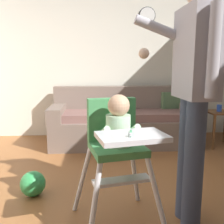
# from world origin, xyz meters

# --- Properties ---
(ground) EXTENTS (6.06, 6.44, 0.10)m
(ground) POSITION_xyz_m (0.00, 0.00, -0.05)
(ground) COLOR #915A31
(wall_far) EXTENTS (5.26, 0.06, 2.69)m
(wall_far) POSITION_xyz_m (0.00, 2.45, 1.34)
(wall_far) COLOR silver
(wall_far) RESTS_ON ground
(couch) EXTENTS (2.20, 0.86, 0.86)m
(couch) POSITION_xyz_m (0.33, 1.93, 0.33)
(couch) COLOR #766459
(couch) RESTS_ON ground
(high_chair) EXTENTS (0.71, 0.81, 0.99)m
(high_chair) POSITION_xyz_m (0.04, -0.14, 0.68)
(high_chair) COLOR silver
(high_chair) RESTS_ON ground
(adult_standing) EXTENTS (0.52, 0.49, 1.75)m
(adult_standing) POSITION_xyz_m (0.58, -0.13, 0.99)
(adult_standing) COLOR #3C465F
(adult_standing) RESTS_ON ground
(toy_ball) EXTENTS (0.23, 0.23, 0.23)m
(toy_ball) POSITION_xyz_m (-0.69, 0.34, 0.11)
(toy_ball) COLOR green
(toy_ball) RESTS_ON ground
(side_table) EXTENTS (0.40, 0.40, 0.52)m
(side_table) POSITION_xyz_m (1.73, 1.68, 0.38)
(side_table) COLOR brown
(side_table) RESTS_ON ground
(sippy_cup) EXTENTS (0.07, 0.07, 0.10)m
(sippy_cup) POSITION_xyz_m (1.70, 1.68, 0.57)
(sippy_cup) COLOR #284CB7
(sippy_cup) RESTS_ON side_table
(wall_clock) EXTENTS (0.27, 0.04, 0.27)m
(wall_clock) POSITION_xyz_m (0.74, 2.41, 1.99)
(wall_clock) COLOR white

